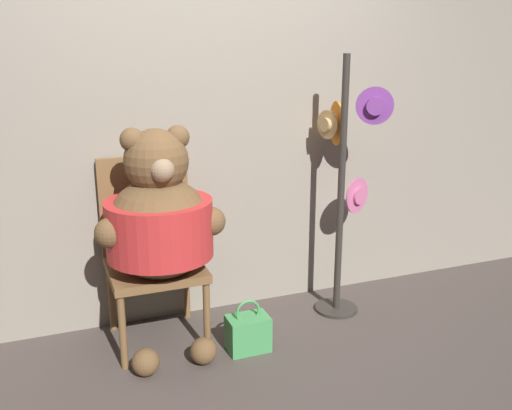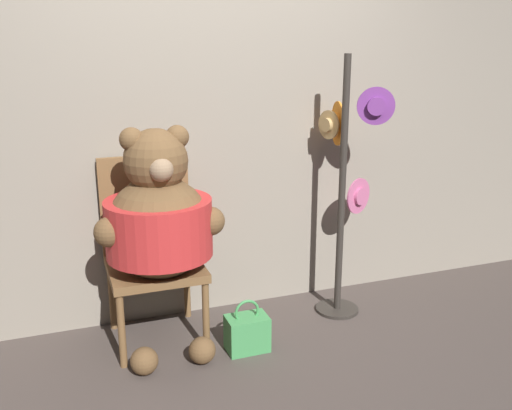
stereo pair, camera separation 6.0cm
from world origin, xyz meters
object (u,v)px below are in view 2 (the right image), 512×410
at_px(chair, 151,246).
at_px(handbag_on_ground, 247,332).
at_px(hat_display_rack, 346,181).
at_px(teddy_bear, 159,221).

bearing_deg(chair, handbag_on_ground, -40.49).
bearing_deg(chair, hat_display_rack, -4.02).
xyz_separation_m(chair, teddy_bear, (0.02, -0.18, 0.20)).
relative_size(teddy_bear, hat_display_rack, 0.78).
distance_m(chair, hat_display_rack, 1.27).
height_order(chair, hat_display_rack, hat_display_rack).
height_order(hat_display_rack, handbag_on_ground, hat_display_rack).
height_order(chair, handbag_on_ground, chair).
distance_m(chair, handbag_on_ground, 0.75).
bearing_deg(teddy_bear, chair, 96.50).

